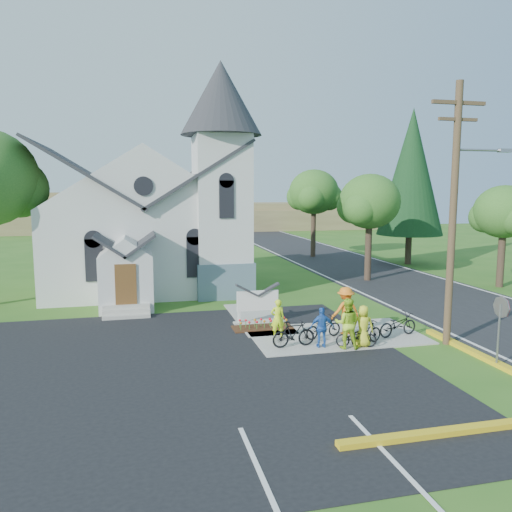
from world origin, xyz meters
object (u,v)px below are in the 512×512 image
object	(u,v)px
utility_pole	(455,206)
bike_4	(398,324)
bike_2	(356,337)
cyclist_3	(346,310)
bike_3	(366,332)
bike_0	(323,327)
cyclist_1	(347,323)
cyclist_2	(322,327)
bike_1	(294,334)
stop_sign	(501,316)
church_sign	(258,301)
cyclist_0	(278,318)
cyclist_4	(363,326)

from	to	relation	value
utility_pole	bike_4	distance (m)	5.24
bike_2	bike_4	world-z (taller)	bike_4
cyclist_3	bike_3	world-z (taller)	cyclist_3
utility_pole	bike_0	size ratio (longest dim) A/B	5.93
bike_0	cyclist_1	size ratio (longest dim) A/B	0.88
cyclist_3	bike_4	distance (m)	2.18
cyclist_2	bike_2	bearing A→B (deg)	175.45
bike_0	bike_1	size ratio (longest dim) A/B	0.99
stop_sign	cyclist_3	world-z (taller)	stop_sign
cyclist_2	bike_2	world-z (taller)	cyclist_2
bike_3	bike_4	size ratio (longest dim) A/B	0.87
church_sign	bike_3	bearing A→B (deg)	-51.39
cyclist_0	cyclist_4	distance (m)	3.42
church_sign	cyclist_3	size ratio (longest dim) A/B	1.11
cyclist_0	cyclist_2	size ratio (longest dim) A/B	1.02
bike_1	cyclist_4	world-z (taller)	cyclist_4
stop_sign	bike_3	bearing A→B (deg)	135.65
cyclist_2	cyclist_1	bearing A→B (deg)	169.70
utility_pole	cyclist_4	world-z (taller)	utility_pole
cyclist_2	bike_3	world-z (taller)	cyclist_2
bike_1	cyclist_0	bearing A→B (deg)	7.66
cyclist_0	bike_4	bearing A→B (deg)	172.46
stop_sign	bike_1	world-z (taller)	stop_sign
cyclist_1	cyclist_2	size ratio (longest dim) A/B	1.24
bike_0	cyclist_2	distance (m)	1.27
bike_4	church_sign	bearing A→B (deg)	44.04
cyclist_2	cyclist_3	bearing A→B (deg)	-128.18
bike_2	cyclist_4	xyz separation A→B (m)	(0.29, 0.04, 0.39)
bike_0	cyclist_2	size ratio (longest dim) A/B	1.09
bike_0	cyclist_2	world-z (taller)	cyclist_2
cyclist_0	bike_1	bearing A→B (deg)	104.53
church_sign	stop_sign	distance (m)	9.97
stop_sign	bike_2	distance (m)	5.04
church_sign	bike_1	world-z (taller)	church_sign
stop_sign	bike_0	world-z (taller)	stop_sign
cyclist_1	cyclist_4	xyz separation A→B (m)	(0.69, 0.04, -0.16)
bike_1	cyclist_2	distance (m)	1.11
stop_sign	cyclist_4	distance (m)	4.76
bike_4	cyclist_3	bearing A→B (deg)	55.43
utility_pole	stop_sign	xyz separation A→B (m)	(0.07, -2.70, -3.62)
bike_3	cyclist_4	size ratio (longest dim) A/B	0.99
cyclist_3	cyclist_1	bearing A→B (deg)	61.14
stop_sign	bike_2	size ratio (longest dim) A/B	1.59
cyclist_1	bike_3	bearing A→B (deg)	-145.32
bike_2	stop_sign	bearing A→B (deg)	-115.07
church_sign	cyclist_4	bearing A→B (deg)	-54.63
bike_3	cyclist_4	distance (m)	0.44
cyclist_1	bike_1	size ratio (longest dim) A/B	1.13
church_sign	cyclist_1	size ratio (longest dim) A/B	1.14
cyclist_1	utility_pole	bearing A→B (deg)	-163.74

